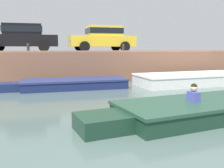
{
  "coord_description": "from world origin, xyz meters",
  "views": [
    {
      "loc": [
        -2.09,
        -0.64,
        1.9
      ],
      "look_at": [
        -0.65,
        4.36,
        1.13
      ],
      "focal_mm": 40.0,
      "sensor_mm": 36.0,
      "label": 1
    }
  ],
  "objects_px": {
    "motorboat_passing": "(210,108)",
    "car_left_inner_black": "(21,37)",
    "mooring_bollard_mid": "(28,48)",
    "boat_moored_central_navy": "(70,84)",
    "boat_moored_east_white": "(197,79)",
    "mooring_bollard_east": "(123,48)",
    "car_centre_yellow": "(102,38)"
  },
  "relations": [
    {
      "from": "motorboat_passing",
      "to": "mooring_bollard_east",
      "type": "relative_size",
      "value": 16.16
    },
    {
      "from": "car_left_inner_black",
      "to": "mooring_bollard_east",
      "type": "xyz_separation_m",
      "value": [
        5.48,
        -1.88,
        -0.61
      ]
    },
    {
      "from": "boat_moored_central_navy",
      "to": "car_centre_yellow",
      "type": "distance_m",
      "value": 4.95
    },
    {
      "from": "boat_moored_central_navy",
      "to": "mooring_bollard_mid",
      "type": "distance_m",
      "value": 3.05
    },
    {
      "from": "car_left_inner_black",
      "to": "boat_moored_east_white",
      "type": "bearing_deg",
      "value": -25.09
    },
    {
      "from": "boat_moored_central_navy",
      "to": "motorboat_passing",
      "type": "xyz_separation_m",
      "value": [
        3.21,
        -5.84,
        0.01
      ]
    },
    {
      "from": "car_centre_yellow",
      "to": "mooring_bollard_east",
      "type": "bearing_deg",
      "value": -68.41
    },
    {
      "from": "boat_moored_central_navy",
      "to": "mooring_bollard_east",
      "type": "bearing_deg",
      "value": 28.58
    },
    {
      "from": "motorboat_passing",
      "to": "mooring_bollard_east",
      "type": "xyz_separation_m",
      "value": [
        0.0,
        7.59,
        1.66
      ]
    },
    {
      "from": "car_centre_yellow",
      "to": "mooring_bollard_mid",
      "type": "height_order",
      "value": "car_centre_yellow"
    },
    {
      "from": "boat_moored_central_navy",
      "to": "car_left_inner_black",
      "type": "xyz_separation_m",
      "value": [
        -2.26,
        3.63,
        2.28
      ]
    },
    {
      "from": "mooring_bollard_mid",
      "to": "mooring_bollard_east",
      "type": "distance_m",
      "value": 5.06
    },
    {
      "from": "car_left_inner_black",
      "to": "mooring_bollard_east",
      "type": "distance_m",
      "value": 5.82
    },
    {
      "from": "boat_moored_central_navy",
      "to": "car_left_inner_black",
      "type": "height_order",
      "value": "car_left_inner_black"
    },
    {
      "from": "motorboat_passing",
      "to": "car_left_inner_black",
      "type": "height_order",
      "value": "car_left_inner_black"
    },
    {
      "from": "boat_moored_central_navy",
      "to": "motorboat_passing",
      "type": "relative_size",
      "value": 0.8
    },
    {
      "from": "boat_moored_east_white",
      "to": "mooring_bollard_east",
      "type": "distance_m",
      "value": 4.3
    },
    {
      "from": "car_centre_yellow",
      "to": "boat_moored_central_navy",
      "type": "bearing_deg",
      "value": -124.24
    },
    {
      "from": "motorboat_passing",
      "to": "mooring_bollard_east",
      "type": "distance_m",
      "value": 7.77
    },
    {
      "from": "car_left_inner_black",
      "to": "car_centre_yellow",
      "type": "bearing_deg",
      "value": 0.02
    },
    {
      "from": "boat_moored_east_white",
      "to": "car_centre_yellow",
      "type": "bearing_deg",
      "value": 134.51
    },
    {
      "from": "boat_moored_central_navy",
      "to": "mooring_bollard_east",
      "type": "distance_m",
      "value": 4.03
    },
    {
      "from": "motorboat_passing",
      "to": "mooring_bollard_mid",
      "type": "distance_m",
      "value": 9.27
    },
    {
      "from": "boat_moored_central_navy",
      "to": "car_centre_yellow",
      "type": "height_order",
      "value": "car_centre_yellow"
    },
    {
      "from": "boat_moored_central_navy",
      "to": "mooring_bollard_mid",
      "type": "xyz_separation_m",
      "value": [
        -1.84,
        1.75,
        1.68
      ]
    },
    {
      "from": "motorboat_passing",
      "to": "car_left_inner_black",
      "type": "bearing_deg",
      "value": 120.04
    },
    {
      "from": "boat_moored_central_navy",
      "to": "mooring_bollard_mid",
      "type": "bearing_deg",
      "value": 136.48
    },
    {
      "from": "car_centre_yellow",
      "to": "boat_moored_east_white",
      "type": "bearing_deg",
      "value": -45.49
    },
    {
      "from": "mooring_bollard_east",
      "to": "car_left_inner_black",
      "type": "bearing_deg",
      "value": 161.08
    },
    {
      "from": "car_left_inner_black",
      "to": "car_centre_yellow",
      "type": "height_order",
      "value": "same"
    },
    {
      "from": "car_left_inner_black",
      "to": "boat_moored_central_navy",
      "type": "bearing_deg",
      "value": -58.06
    },
    {
      "from": "boat_moored_central_navy",
      "to": "boat_moored_east_white",
      "type": "relative_size",
      "value": 0.82
    }
  ]
}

